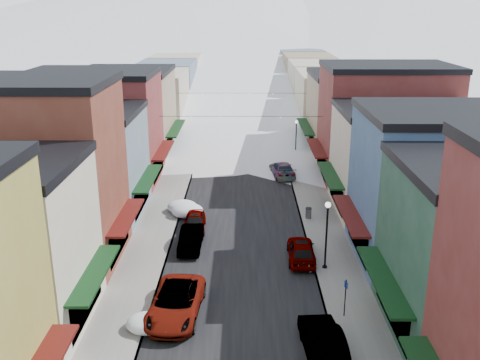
{
  "coord_description": "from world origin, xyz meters",
  "views": [
    {
      "loc": [
        0.32,
        -12.93,
        16.77
      ],
      "look_at": [
        0.0,
        30.45,
        2.6
      ],
      "focal_mm": 40.0,
      "sensor_mm": 36.0,
      "label": 1
    }
  ],
  "objects_px": {
    "car_white_suv": "(176,303)",
    "car_green_sedan": "(323,342)",
    "streetlamp_near": "(327,227)",
    "car_dark_hatch": "(191,239)",
    "trash_can": "(309,213)",
    "car_silver_sedan": "(195,222)"
  },
  "relations": [
    {
      "from": "car_green_sedan",
      "to": "car_silver_sedan",
      "type": "bearing_deg",
      "value": -68.27
    },
    {
      "from": "streetlamp_near",
      "to": "car_dark_hatch",
      "type": "bearing_deg",
      "value": 160.57
    },
    {
      "from": "car_white_suv",
      "to": "streetlamp_near",
      "type": "xyz_separation_m",
      "value": [
        9.24,
        5.65,
        2.27
      ]
    },
    {
      "from": "car_green_sedan",
      "to": "car_white_suv",
      "type": "bearing_deg",
      "value": -29.68
    },
    {
      "from": "car_white_suv",
      "to": "streetlamp_near",
      "type": "relative_size",
      "value": 1.27
    },
    {
      "from": "car_dark_hatch",
      "to": "car_silver_sedan",
      "type": "bearing_deg",
      "value": 90.82
    },
    {
      "from": "car_white_suv",
      "to": "car_silver_sedan",
      "type": "bearing_deg",
      "value": 94.27
    },
    {
      "from": "trash_can",
      "to": "car_white_suv",
      "type": "bearing_deg",
      "value": -122.44
    },
    {
      "from": "car_silver_sedan",
      "to": "trash_can",
      "type": "distance_m",
      "value": 9.39
    },
    {
      "from": "car_white_suv",
      "to": "car_green_sedan",
      "type": "bearing_deg",
      "value": -21.09
    },
    {
      "from": "car_white_suv",
      "to": "car_green_sedan",
      "type": "height_order",
      "value": "car_green_sedan"
    },
    {
      "from": "car_silver_sedan",
      "to": "streetlamp_near",
      "type": "xyz_separation_m",
      "value": [
        9.24,
        -6.61,
        2.41
      ]
    },
    {
      "from": "car_silver_sedan",
      "to": "car_green_sedan",
      "type": "bearing_deg",
      "value": -65.76
    },
    {
      "from": "car_green_sedan",
      "to": "trash_can",
      "type": "distance_m",
      "value": 18.14
    },
    {
      "from": "trash_can",
      "to": "streetlamp_near",
      "type": "xyz_separation_m",
      "value": [
        0.09,
        -8.73,
        2.49
      ]
    },
    {
      "from": "car_silver_sedan",
      "to": "car_dark_hatch",
      "type": "xyz_separation_m",
      "value": [
        0.0,
        -3.35,
        0.04
      ]
    },
    {
      "from": "car_dark_hatch",
      "to": "streetlamp_near",
      "type": "height_order",
      "value": "streetlamp_near"
    },
    {
      "from": "car_white_suv",
      "to": "streetlamp_near",
      "type": "height_order",
      "value": "streetlamp_near"
    },
    {
      "from": "car_white_suv",
      "to": "car_green_sedan",
      "type": "xyz_separation_m",
      "value": [
        7.8,
        -3.7,
        0.02
      ]
    },
    {
      "from": "car_silver_sedan",
      "to": "car_green_sedan",
      "type": "distance_m",
      "value": 17.76
    },
    {
      "from": "car_white_suv",
      "to": "streetlamp_near",
      "type": "bearing_deg",
      "value": 35.74
    },
    {
      "from": "car_green_sedan",
      "to": "trash_can",
      "type": "bearing_deg",
      "value": -98.57
    }
  ]
}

